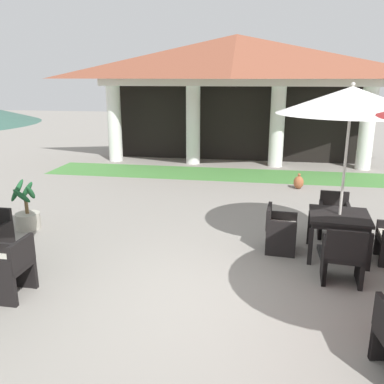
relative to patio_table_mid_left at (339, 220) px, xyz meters
name	(u,v)px	position (x,y,z in m)	size (l,w,h in m)	color
ground_plane	(185,299)	(-2.26, -1.82, -0.65)	(60.00, 60.00, 0.00)	gray
background_pavilion	(236,67)	(-2.26, 7.33, 2.61)	(9.73, 3.12, 4.26)	white
lawn_strip	(230,174)	(-2.26, 5.72, -0.64)	(11.53, 1.82, 0.01)	#47843D
patio_table_mid_left	(339,220)	(0.00, 0.00, 0.00)	(1.03, 1.03, 0.75)	black
patio_umbrella_mid_left	(351,102)	(0.00, 0.00, 1.91)	(2.28, 2.28, 2.86)	#2D2D2D
patio_chair_mid_left_north	(334,216)	(0.08, 0.95, -0.25)	(0.59, 0.58, 0.83)	black
patio_chair_mid_left_west	(280,229)	(-0.95, 0.08, -0.26)	(0.56, 0.61, 0.80)	black
patio_chair_mid_left_south	(343,257)	(-0.08, -0.95, -0.24)	(0.61, 0.55, 0.88)	black
patio_chair_mid_right_east	(9,268)	(-4.66, -2.12, -0.23)	(0.57, 0.57, 0.85)	black
potted_palm_left_edge	(27,215)	(-5.86, 0.33, -0.37)	(0.50, 0.48, 1.00)	#B2AD9E
terracotta_urn	(299,182)	(-0.28, 4.37, -0.47)	(0.27, 0.27, 0.43)	#9E5633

